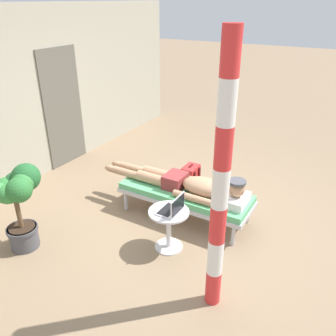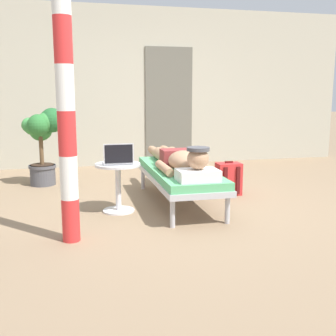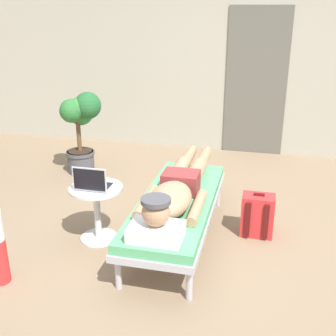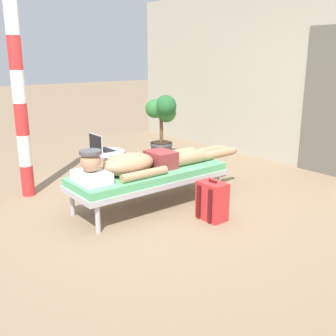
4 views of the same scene
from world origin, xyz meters
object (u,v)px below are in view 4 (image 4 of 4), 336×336
person_reclining (146,162)px  lounge_chair (150,176)px  side_table (105,165)px  backpack (212,201)px  potted_plant (162,118)px  porch_post (18,87)px  laptop (101,147)px

person_reclining → lounge_chair: bearing=90.0°
side_table → backpack: size_ratio=1.23×
backpack → potted_plant: bearing=154.2°
backpack → porch_post: size_ratio=0.16×
lounge_chair → person_reclining: bearing=-90.0°
person_reclining → backpack: (0.71, 0.32, -0.32)m
lounge_chair → potted_plant: bearing=138.4°
person_reclining → side_table: bearing=-171.1°
person_reclining → side_table: person_reclining is taller
person_reclining → laptop: 0.73m
side_table → laptop: bearing=-90.0°
laptop → porch_post: bearing=-123.8°
laptop → backpack: size_ratio=0.73×
side_table → backpack: 1.50m
backpack → potted_plant: size_ratio=0.40×
side_table → laptop: laptop is taller
porch_post → backpack: bearing=32.6°
laptop → person_reclining: bearing=12.9°
person_reclining → potted_plant: size_ratio=2.05×
person_reclining → porch_post: porch_post is taller
lounge_chair → porch_post: (-1.21, -0.95, 0.96)m
backpack → side_table: bearing=-163.0°
potted_plant → lounge_chair: bearing=-41.6°
porch_post → potted_plant: bearing=98.4°
lounge_chair → backpack: backpack is taller
side_table → porch_post: (-0.50, -0.80, 0.95)m
laptop → backpack: (1.42, 0.49, -0.39)m
person_reclining → potted_plant: potted_plant is taller
person_reclining → porch_post: size_ratio=0.83×
person_reclining → laptop: bearing=-167.1°
laptop → porch_post: porch_post is taller
lounge_chair → laptop: size_ratio=5.89×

